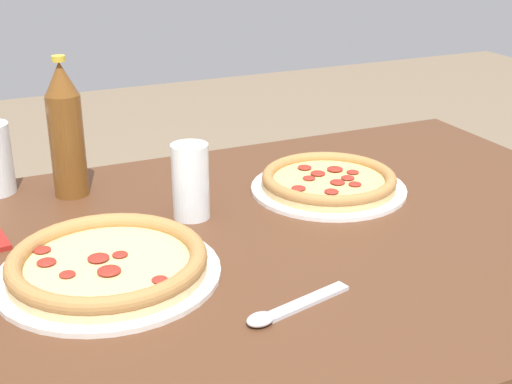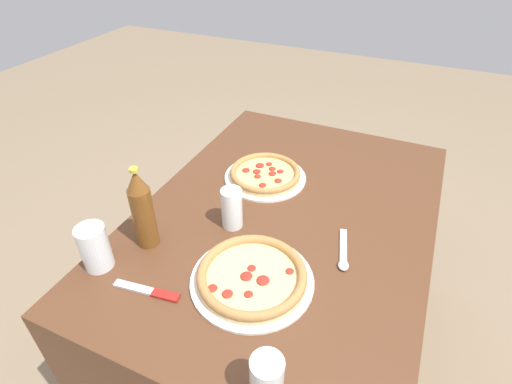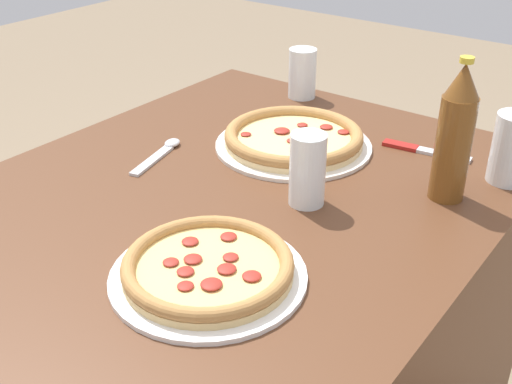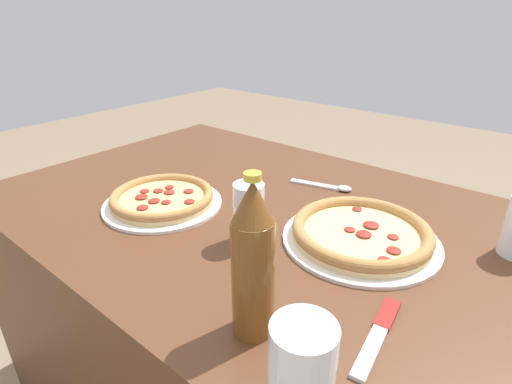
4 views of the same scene
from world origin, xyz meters
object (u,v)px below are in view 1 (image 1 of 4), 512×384
at_px(spoon, 285,310).
at_px(beer_bottle, 66,131).
at_px(glass_cola, 191,185).
at_px(pizza_veggie, 108,264).
at_px(pizza_salami, 329,182).

bearing_deg(spoon, beer_bottle, 108.15).
bearing_deg(glass_cola, pizza_veggie, -140.53).
xyz_separation_m(glass_cola, beer_bottle, (-0.17, 0.19, 0.06)).
xyz_separation_m(pizza_veggie, beer_bottle, (0.01, 0.34, 0.10)).
height_order(pizza_salami, beer_bottle, beer_bottle).
bearing_deg(pizza_salami, pizza_veggie, -161.07).
height_order(pizza_salami, spoon, pizza_salami).
distance_m(pizza_salami, pizza_veggie, 0.48).
bearing_deg(pizza_veggie, beer_bottle, 87.87).
xyz_separation_m(glass_cola, spoon, (0.01, -0.35, -0.05)).
bearing_deg(glass_cola, spoon, -88.82).
relative_size(pizza_salami, pizza_veggie, 0.89).
height_order(pizza_salami, glass_cola, glass_cola).
xyz_separation_m(pizza_salami, spoon, (-0.27, -0.35, -0.01)).
bearing_deg(glass_cola, pizza_salami, 1.54).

